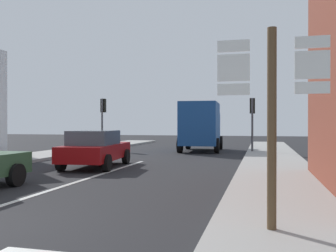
# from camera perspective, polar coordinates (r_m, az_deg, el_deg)

# --- Properties ---
(ground_plane) EXTENTS (80.00, 80.00, 0.00)m
(ground_plane) POSITION_cam_1_polar(r_m,az_deg,el_deg) (15.51, -6.24, -6.10)
(ground_plane) COLOR #232326
(sidewalk_right) EXTENTS (2.71, 44.00, 0.14)m
(sidewalk_right) POSITION_cam_1_polar(r_m,az_deg,el_deg) (12.58, 16.46, -7.30)
(sidewalk_right) COLOR #9E9B96
(sidewalk_right) RESTS_ON ground
(lane_centre_stripe) EXTENTS (0.16, 12.00, 0.01)m
(lane_centre_stripe) POSITION_cam_1_polar(r_m,az_deg,el_deg) (11.87, -13.02, -8.07)
(lane_centre_stripe) COLOR silver
(lane_centre_stripe) RESTS_ON ground
(sedan_far) EXTENTS (2.29, 4.35, 1.47)m
(sedan_far) POSITION_cam_1_polar(r_m,az_deg,el_deg) (15.24, -10.97, -3.35)
(sedan_far) COLOR maroon
(sedan_far) RESTS_ON ground
(delivery_truck) EXTENTS (2.67, 5.09, 3.05)m
(delivery_truck) POSITION_cam_1_polar(r_m,az_deg,el_deg) (23.78, 5.04, 0.13)
(delivery_truck) COLOR #19478C
(delivery_truck) RESTS_ON ground
(route_sign_post) EXTENTS (1.66, 0.14, 3.20)m
(route_sign_post) POSITION_cam_1_polar(r_m,az_deg,el_deg) (5.91, 15.51, 1.97)
(route_sign_post) COLOR brown
(route_sign_post) RESTS_ON ground
(traffic_light_far_right) EXTENTS (0.30, 0.49, 3.24)m
(traffic_light_far_right) POSITION_cam_1_polar(r_m,az_deg,el_deg) (22.54, 12.71, 2.02)
(traffic_light_far_right) COLOR #47474C
(traffic_light_far_right) RESTS_ON ground
(traffic_light_far_left) EXTENTS (0.30, 0.49, 3.39)m
(traffic_light_far_left) POSITION_cam_1_polar(r_m,az_deg,el_deg) (25.11, -9.86, 2.10)
(traffic_light_far_left) COLOR #47474C
(traffic_light_far_left) RESTS_ON ground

